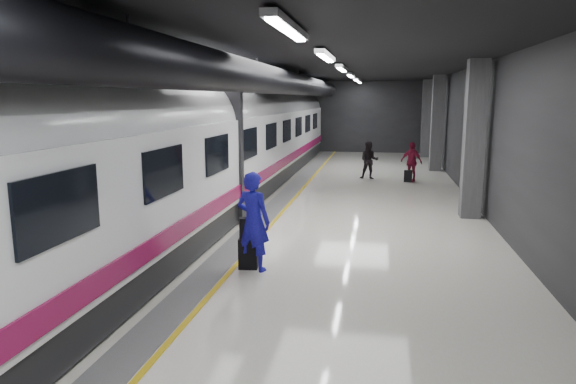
{
  "coord_description": "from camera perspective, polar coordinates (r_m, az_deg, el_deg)",
  "views": [
    {
      "loc": [
        1.92,
        -13.35,
        3.42
      ],
      "look_at": [
        -0.22,
        -1.46,
        1.21
      ],
      "focal_mm": 32.0,
      "sensor_mm": 36.0,
      "label": 1
    }
  ],
  "objects": [
    {
      "name": "shoulder_bag",
      "position": [
        10.38,
        -4.5,
        -4.03
      ],
      "size": [
        0.37,
        0.28,
        0.44
      ],
      "primitive_type": "cube",
      "rotation": [
        0.0,
        0.0,
        0.38
      ],
      "color": "black",
      "rests_on": "suitcase_main"
    },
    {
      "name": "traveler_main",
      "position": [
        10.25,
        -3.87,
        -3.27
      ],
      "size": [
        0.85,
        0.69,
        2.01
      ],
      "primitive_type": "imported",
      "rotation": [
        0.0,
        0.0,
        2.82
      ],
      "color": "#221AC6",
      "rests_on": "ground"
    },
    {
      "name": "suitcase_main",
      "position": [
        10.52,
        -4.45,
        -6.84
      ],
      "size": [
        0.41,
        0.29,
        0.62
      ],
      "primitive_type": "cube",
      "rotation": [
        0.0,
        0.0,
        0.12
      ],
      "color": "black",
      "rests_on": "ground"
    },
    {
      "name": "traveler_far_b",
      "position": [
        21.94,
        13.53,
        3.28
      ],
      "size": [
        1.03,
        0.86,
        1.65
      ],
      "primitive_type": "imported",
      "rotation": [
        0.0,
        0.0,
        -0.58
      ],
      "color": "maroon",
      "rests_on": "ground"
    },
    {
      "name": "traveler_far_a",
      "position": [
        22.26,
        9.01,
        3.5
      ],
      "size": [
        0.81,
        0.65,
        1.62
      ],
      "primitive_type": "imported",
      "rotation": [
        0.0,
        0.0,
        -0.05
      ],
      "color": "black",
      "rests_on": "ground"
    },
    {
      "name": "ground",
      "position": [
        13.91,
        1.95,
        -3.87
      ],
      "size": [
        40.0,
        40.0,
        0.0
      ],
      "primitive_type": "plane",
      "color": "silver",
      "rests_on": "ground"
    },
    {
      "name": "platform_hall",
      "position": [
        14.47,
        1.45,
        10.83
      ],
      "size": [
        10.02,
        40.02,
        4.51
      ],
      "color": "black",
      "rests_on": "ground"
    },
    {
      "name": "train",
      "position": [
        14.37,
        -10.96,
        4.79
      ],
      "size": [
        3.05,
        38.0,
        4.05
      ],
      "color": "black",
      "rests_on": "ground"
    },
    {
      "name": "suitcase_far",
      "position": [
        21.84,
        13.2,
        1.73
      ],
      "size": [
        0.35,
        0.24,
        0.49
      ],
      "primitive_type": "cube",
      "rotation": [
        0.0,
        0.0,
        -0.08
      ],
      "color": "black",
      "rests_on": "ground"
    }
  ]
}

